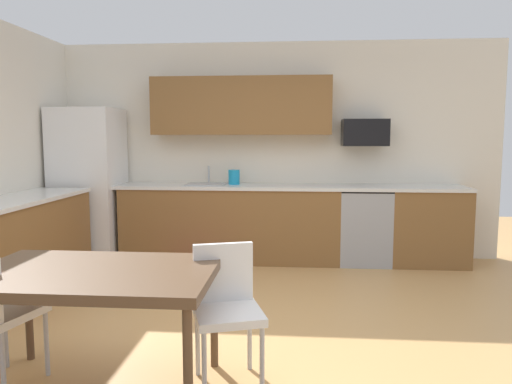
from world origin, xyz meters
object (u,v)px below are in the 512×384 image
object	(u,v)px
refrigerator	(89,185)
oven_range	(364,226)
microwave	(365,133)
kettle	(234,178)
dining_table	(94,280)
chair_near_table	(226,302)

from	to	relation	value
refrigerator	oven_range	xyz separation A→B (m)	(3.38, 0.08, -0.48)
refrigerator	microwave	xyz separation A→B (m)	(3.38, 0.18, 0.64)
kettle	microwave	bearing A→B (deg)	1.81
oven_range	microwave	xyz separation A→B (m)	(-0.00, 0.10, 1.12)
refrigerator	kettle	world-z (taller)	refrigerator
dining_table	kettle	size ratio (longest dim) A/B	7.00
oven_range	chair_near_table	bearing A→B (deg)	-112.62
refrigerator	chair_near_table	distance (m)	3.64
dining_table	refrigerator	bearing A→B (deg)	113.88
microwave	kettle	bearing A→B (deg)	-178.19
refrigerator	dining_table	size ratio (longest dim) A/B	1.34
microwave	kettle	size ratio (longest dim) A/B	2.70
dining_table	kettle	distance (m)	3.30
microwave	kettle	xyz separation A→B (m)	(-1.58, -0.05, -0.56)
dining_table	kettle	world-z (taller)	kettle
microwave	chair_near_table	size ratio (longest dim) A/B	0.64
dining_table	oven_range	bearing A→B (deg)	58.17
dining_table	chair_near_table	size ratio (longest dim) A/B	1.65
kettle	oven_range	bearing A→B (deg)	-1.81
refrigerator	microwave	distance (m)	3.45
refrigerator	chair_near_table	size ratio (longest dim) A/B	2.20
refrigerator	kettle	distance (m)	1.80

